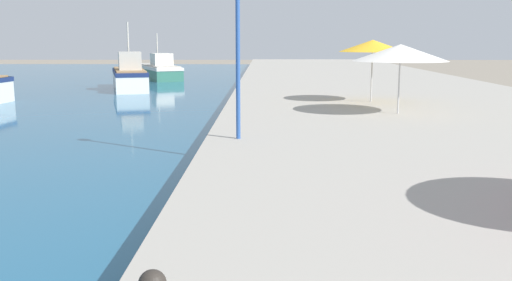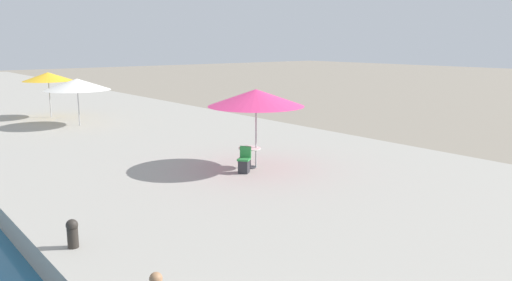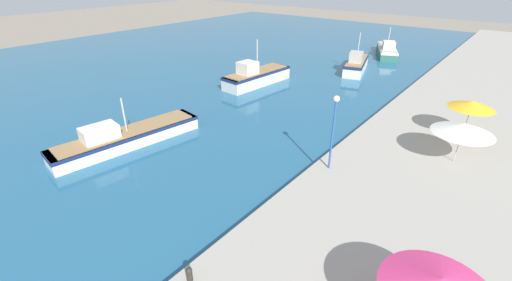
# 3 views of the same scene
# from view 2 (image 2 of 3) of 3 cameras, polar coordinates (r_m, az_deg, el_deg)

# --- Properties ---
(quay_promenade) EXTENTS (16.00, 90.00, 0.72)m
(quay_promenade) POSITION_cam_2_polar(r_m,az_deg,el_deg) (41.28, -23.62, 3.52)
(quay_promenade) COLOR #A39E93
(quay_promenade) RESTS_ON ground_plane
(cafe_umbrella_pink) EXTENTS (3.44, 3.44, 2.84)m
(cafe_umbrella_pink) POSITION_cam_2_polar(r_m,az_deg,el_deg) (17.67, 0.00, 4.91)
(cafe_umbrella_pink) COLOR #B7B7B7
(cafe_umbrella_pink) RESTS_ON quay_promenade
(cafe_umbrella_white) EXTENTS (3.50, 3.50, 2.56)m
(cafe_umbrella_white) POSITION_cam_2_polar(r_m,az_deg,el_deg) (28.56, -19.77, 6.06)
(cafe_umbrella_white) COLOR #B7B7B7
(cafe_umbrella_white) RESTS_ON quay_promenade
(cafe_umbrella_striped) EXTENTS (2.94, 2.94, 2.71)m
(cafe_umbrella_striped) POSITION_cam_2_polar(r_m,az_deg,el_deg) (32.38, -22.67, 6.74)
(cafe_umbrella_striped) COLOR #B7B7B7
(cafe_umbrella_striped) RESTS_ON quay_promenade
(cafe_table) EXTENTS (0.80, 0.80, 0.74)m
(cafe_table) POSITION_cam_2_polar(r_m,az_deg,el_deg) (17.97, -0.71, -1.48)
(cafe_table) COLOR #333338
(cafe_table) RESTS_ON quay_promenade
(cafe_chair_left) EXTENTS (0.58, 0.58, 0.91)m
(cafe_chair_left) POSITION_cam_2_polar(r_m,az_deg,el_deg) (17.34, -1.36, -2.66)
(cafe_chair_left) COLOR #2D2D33
(cafe_chair_left) RESTS_ON quay_promenade
(mooring_bollard) EXTENTS (0.26, 0.26, 0.65)m
(mooring_bollard) POSITION_cam_2_polar(r_m,az_deg,el_deg) (11.88, -20.24, -9.84)
(mooring_bollard) COLOR #2D2823
(mooring_bollard) RESTS_ON quay_promenade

